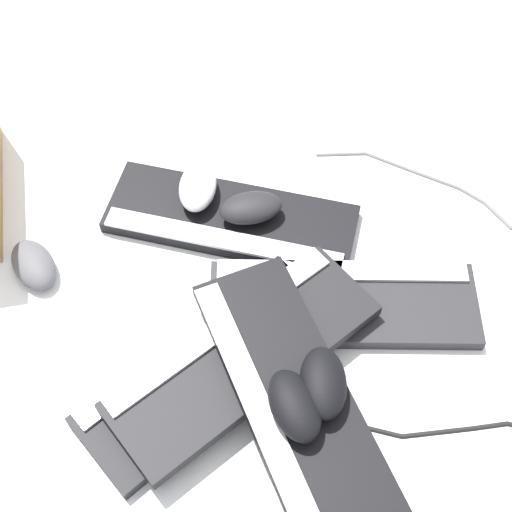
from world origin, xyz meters
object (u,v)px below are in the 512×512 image
keyboard_4 (292,396)px  keyboard_0 (343,303)px  mouse_1 (280,504)px  mouse_2 (198,187)px  mouse_3 (34,265)px  keyboard_3 (243,355)px  mouse_6 (294,406)px  mouse_5 (323,383)px  keyboard_2 (210,364)px  mouse_4 (251,208)px  keyboard_1 (231,220)px

keyboard_4 → keyboard_0: bearing=76.6°
mouse_1 → mouse_2: mouse_2 is taller
mouse_3 → mouse_2: bearing=-95.6°
keyboard_3 → mouse_6: bearing=-42.9°
keyboard_0 → mouse_6: (-0.04, -0.23, 0.10)m
mouse_5 → mouse_6: 0.05m
mouse_2 → keyboard_2: bearing=10.2°
mouse_4 → mouse_5: (0.18, -0.32, 0.06)m
keyboard_0 → keyboard_4: size_ratio=1.04×
keyboard_2 → mouse_5: 0.20m
mouse_3 → mouse_4: bearing=-108.5°
mouse_2 → mouse_5: 0.45m
keyboard_0 → keyboard_2: (-0.19, -0.16, 0.00)m
mouse_1 → mouse_5: bearing=-168.8°
keyboard_2 → mouse_3: (-0.34, 0.11, 0.01)m
keyboard_3 → mouse_5: 0.15m
keyboard_3 → mouse_2: mouse_2 is taller
keyboard_1 → mouse_2: 0.08m
keyboard_1 → mouse_5: 0.39m
keyboard_1 → keyboard_3: 0.28m
mouse_3 → mouse_4: mouse_4 is taller
keyboard_4 → mouse_5: (0.04, 0.01, 0.04)m
keyboard_2 → mouse_3: mouse_3 is taller
keyboard_4 → mouse_5: size_ratio=4.05×
mouse_4 → keyboard_4: bearing=87.4°
keyboard_1 → mouse_4: 0.05m
keyboard_1 → keyboard_4: keyboard_4 is taller
keyboard_0 → mouse_2: size_ratio=4.20×
mouse_1 → keyboard_2: bearing=-119.6°
keyboard_2 → mouse_6: bearing=-27.5°
keyboard_2 → mouse_4: mouse_4 is taller
mouse_2 → keyboard_0: bearing=53.5°
keyboard_0 → keyboard_3: (-0.14, -0.14, 0.03)m
keyboard_2 → mouse_3: 0.36m
mouse_1 → mouse_6: mouse_6 is taller
keyboard_1 → mouse_3: size_ratio=4.02×
mouse_1 → mouse_5: (0.03, 0.15, 0.09)m
keyboard_0 → mouse_6: bearing=-100.0°
keyboard_1 → keyboard_2: (0.04, -0.28, 0.00)m
keyboard_0 → keyboard_2: size_ratio=1.04×
mouse_1 → mouse_3: size_ratio=1.00×
keyboard_2 → mouse_5: mouse_5 is taller
mouse_1 → mouse_4: 0.50m
keyboard_4 → keyboard_1: bearing=117.8°
mouse_1 → mouse_4: size_ratio=1.00×
keyboard_3 → mouse_1: size_ratio=3.99×
keyboard_3 → mouse_1: (0.10, -0.20, -0.02)m
keyboard_2 → mouse_3: size_ratio=4.05×
mouse_6 → mouse_1: bearing=149.1°
keyboard_2 → keyboard_3: 0.06m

